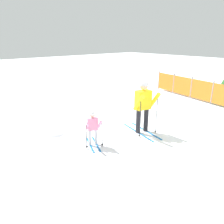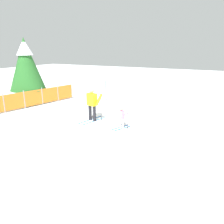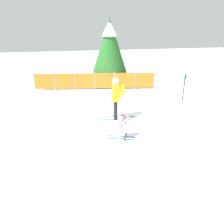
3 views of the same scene
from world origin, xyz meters
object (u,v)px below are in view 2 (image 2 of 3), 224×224
(skier_adult, at_px, (92,101))
(conifer_far, at_px, (26,63))
(safety_fence, at_px, (24,100))
(skier_child, at_px, (122,116))
(trail_marker, at_px, (106,88))

(skier_adult, height_order, conifer_far, conifer_far)
(safety_fence, relative_size, conifer_far, 1.74)
(skier_child, height_order, trail_marker, trail_marker)
(safety_fence, distance_m, conifer_far, 2.45)
(safety_fence, bearing_deg, conifer_far, 37.13)
(skier_child, xyz_separation_m, trail_marker, (4.33, 3.24, 0.26))
(skier_child, relative_size, conifer_far, 0.25)
(skier_child, relative_size, safety_fence, 0.14)
(conifer_far, height_order, trail_marker, conifer_far)
(skier_child, height_order, safety_fence, safety_fence)
(conifer_far, bearing_deg, safety_fence, -142.87)
(conifer_far, xyz_separation_m, trail_marker, (2.88, -4.11, -1.69))
(skier_child, distance_m, safety_fence, 6.49)
(skier_child, height_order, conifer_far, conifer_far)
(skier_child, bearing_deg, conifer_far, 102.16)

